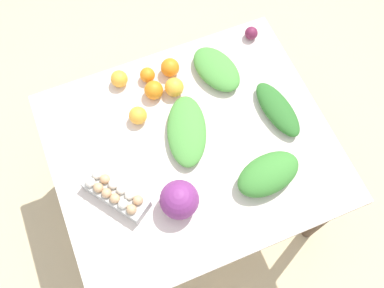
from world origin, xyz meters
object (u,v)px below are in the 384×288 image
at_px(orange_0, 154,90).
at_px(cabbage_purple, 179,200).
at_px(greens_bunch_beet_tops, 187,130).
at_px(beet_root, 251,33).
at_px(egg_carton, 115,193).
at_px(orange_5, 119,79).
at_px(greens_bunch_scallion, 216,69).
at_px(orange_3, 147,75).
at_px(greens_bunch_kale, 278,109).
at_px(greens_bunch_dandelion, 268,174).
at_px(orange_2, 138,115).
at_px(orange_4, 170,68).
at_px(orange_1, 174,87).

bearing_deg(orange_0, cabbage_purple, 81.03).
distance_m(greens_bunch_beet_tops, beet_root, 0.56).
relative_size(egg_carton, orange_5, 3.71).
distance_m(greens_bunch_scallion, orange_3, 0.30).
height_order(greens_bunch_kale, greens_bunch_beet_tops, greens_bunch_beet_tops).
xyz_separation_m(greens_bunch_beet_tops, greens_bunch_dandelion, (-0.21, 0.29, 0.02)).
xyz_separation_m(greens_bunch_beet_tops, orange_2, (0.16, -0.14, 0.00)).
relative_size(egg_carton, greens_bunch_kale, 0.97).
bearing_deg(greens_bunch_kale, orange_4, -46.02).
distance_m(orange_0, orange_2, 0.13).
bearing_deg(beet_root, orange_0, 12.99).
bearing_deg(orange_3, orange_1, 128.36).
distance_m(cabbage_purple, egg_carton, 0.25).
xyz_separation_m(greens_bunch_beet_tops, greens_bunch_scallion, (-0.22, -0.22, 0.00)).
xyz_separation_m(orange_3, orange_5, (0.12, -0.02, 0.00)).
distance_m(cabbage_purple, orange_2, 0.41).
relative_size(greens_bunch_scallion, orange_1, 3.15).
xyz_separation_m(greens_bunch_scallion, orange_4, (0.18, -0.08, 0.01)).
bearing_deg(greens_bunch_beet_tops, greens_bunch_dandelion, 126.13).
distance_m(orange_1, orange_4, 0.10).
relative_size(greens_bunch_beet_tops, orange_0, 3.97).
height_order(greens_bunch_kale, orange_2, orange_2).
distance_m(greens_bunch_scallion, orange_2, 0.40).
height_order(greens_bunch_beet_tops, orange_5, orange_5).
bearing_deg(orange_5, orange_3, 168.34).
bearing_deg(greens_bunch_kale, greens_bunch_scallion, -60.10).
xyz_separation_m(orange_1, orange_3, (0.08, -0.10, -0.01)).
xyz_separation_m(orange_0, orange_3, (-0.00, -0.09, -0.01)).
relative_size(egg_carton, orange_3, 4.18).
bearing_deg(orange_4, orange_5, -8.09).
distance_m(orange_3, orange_4, 0.10).
bearing_deg(orange_2, orange_0, -139.53).
distance_m(cabbage_purple, greens_bunch_beet_tops, 0.30).
distance_m(egg_carton, orange_1, 0.51).
height_order(greens_bunch_dandelion, orange_3, greens_bunch_dandelion).
bearing_deg(greens_bunch_kale, cabbage_purple, 22.57).
height_order(cabbage_purple, greens_bunch_dandelion, cabbage_purple).
xyz_separation_m(greens_bunch_beet_tops, orange_3, (0.06, -0.31, -0.00)).
relative_size(greens_bunch_scallion, greens_bunch_dandelion, 0.97).
relative_size(greens_bunch_dandelion, orange_5, 3.57).
height_order(beet_root, orange_0, orange_0).
distance_m(greens_bunch_kale, greens_bunch_scallion, 0.31).
height_order(greens_bunch_kale, beet_root, greens_bunch_kale).
bearing_deg(egg_carton, orange_4, 103.56).
relative_size(greens_bunch_beet_tops, greens_bunch_dandelion, 1.22).
xyz_separation_m(greens_bunch_kale, greens_bunch_scallion, (0.16, -0.27, 0.00)).
distance_m(egg_carton, greens_bunch_scallion, 0.68).
height_order(orange_4, orange_5, orange_4).
relative_size(orange_2, orange_5, 1.02).
relative_size(greens_bunch_scallion, orange_5, 3.48).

